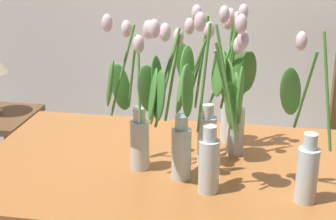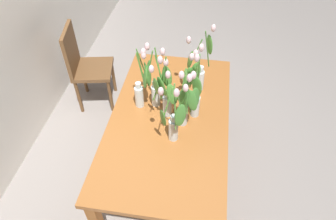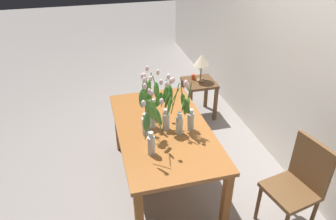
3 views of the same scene
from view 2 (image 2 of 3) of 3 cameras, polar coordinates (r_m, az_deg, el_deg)
The scene contains 10 objects.
ground_plane at distance 2.90m, azimuth 0.20°, elevation -11.57°, with size 18.00×18.00×0.00m, color gray.
dining_table at distance 2.38m, azimuth 0.24°, elevation -2.99°, with size 1.60×0.90×0.74m.
tulip_vase_0 at distance 2.26m, azimuth -2.10°, elevation 4.51°, with size 0.15×0.25×0.57m.
tulip_vase_1 at distance 2.20m, azimuth 4.98°, elevation 3.76°, with size 0.20×0.17×0.58m.
tulip_vase_2 at distance 2.01m, azimuth 1.22°, elevation -1.97°, with size 0.22×0.19×0.55m.
tulip_vase_3 at distance 2.29m, azimuth -4.85°, elevation 4.78°, with size 0.15×0.14×0.56m.
tulip_vase_4 at distance 2.10m, azimuth 3.34°, elevation 0.79°, with size 0.15×0.17×0.56m.
tulip_vase_5 at distance 2.17m, azimuth -0.50°, elevation 2.48°, with size 0.18×0.21×0.57m.
tulip_vase_6 at distance 2.45m, azimuth 6.05°, elevation 7.49°, with size 0.23×0.21×0.58m.
dining_chair at distance 3.31m, azimuth -15.51°, elevation 8.37°, with size 0.47×0.47×0.93m.
Camera 2 is at (-1.57, -0.23, 2.42)m, focal length 32.33 mm.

